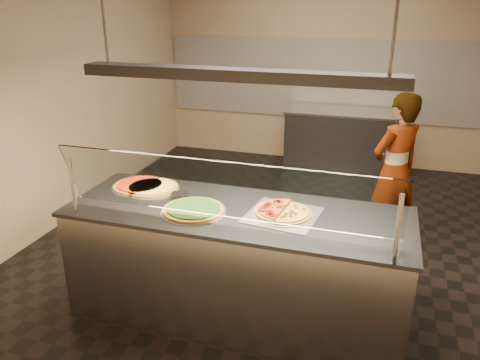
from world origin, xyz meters
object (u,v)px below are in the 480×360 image
(pizza_tomato, at_px, (140,185))
(heat_lamp_housing, at_px, (237,75))
(perforated_tray, at_px, (283,214))
(pizza_cheese, at_px, (152,187))
(half_pizza_sausage, at_px, (296,213))
(prep_table, at_px, (339,141))
(sneeze_guard, at_px, (221,191))
(pizza_spinach, at_px, (194,210))
(pizza_spatula, at_px, (174,190))
(half_pizza_pepperoni, at_px, (270,209))
(serving_counter, at_px, (237,263))
(worker, at_px, (395,170))

(pizza_tomato, xyz_separation_m, heat_lamp_housing, (0.94, -0.21, 1.01))
(perforated_tray, height_order, pizza_cheese, pizza_cheese)
(half_pizza_sausage, xyz_separation_m, pizza_cheese, (-1.27, 0.18, -0.01))
(half_pizza_sausage, relative_size, prep_table, 0.28)
(sneeze_guard, xyz_separation_m, half_pizza_sausage, (0.45, 0.36, -0.27))
(pizza_spinach, bearing_deg, pizza_spatula, 135.70)
(prep_table, bearing_deg, half_pizza_pepperoni, -92.28)
(serving_counter, distance_m, heat_lamp_housing, 1.48)
(perforated_tray, xyz_separation_m, prep_table, (0.05, 3.73, -0.47))
(half_pizza_sausage, xyz_separation_m, prep_table, (-0.05, 3.73, -0.49))
(pizza_cheese, distance_m, heat_lamp_housing, 1.31)
(perforated_tray, xyz_separation_m, half_pizza_sausage, (0.10, -0.00, 0.02))
(sneeze_guard, height_order, perforated_tray, sneeze_guard)
(pizza_cheese, bearing_deg, serving_counter, -13.43)
(sneeze_guard, distance_m, heat_lamp_housing, 0.80)
(serving_counter, height_order, pizza_spatula, pizza_spatula)
(serving_counter, relative_size, perforated_tray, 4.65)
(sneeze_guard, bearing_deg, heat_lamp_housing, 90.00)
(pizza_tomato, distance_m, worker, 2.56)
(heat_lamp_housing, bearing_deg, pizza_spinach, -158.06)
(pizza_spinach, relative_size, worker, 0.31)
(sneeze_guard, relative_size, pizza_tomato, 5.10)
(pizza_spatula, bearing_deg, half_pizza_sausage, -7.82)
(perforated_tray, xyz_separation_m, pizza_tomato, (-1.29, 0.19, 0.01))
(pizza_spatula, relative_size, prep_table, 0.16)
(serving_counter, bearing_deg, heat_lamp_housing, 90.00)
(sneeze_guard, height_order, prep_table, sneeze_guard)
(pizza_spinach, height_order, pizza_cheese, pizza_spinach)
(half_pizza_pepperoni, xyz_separation_m, pizza_cheese, (-1.07, 0.18, -0.02))
(prep_table, height_order, heat_lamp_housing, heat_lamp_housing)
(half_pizza_sausage, xyz_separation_m, pizza_tomato, (-1.40, 0.19, -0.01))
(sneeze_guard, height_order, half_pizza_pepperoni, sneeze_guard)
(perforated_tray, relative_size, prep_table, 0.36)
(prep_table, bearing_deg, pizza_cheese, -108.90)
(pizza_spinach, height_order, pizza_spatula, pizza_spatula)
(perforated_tray, bearing_deg, worker, 63.69)
(perforated_tray, xyz_separation_m, pizza_spatula, (-0.95, 0.14, 0.02))
(serving_counter, xyz_separation_m, sneeze_guard, (-0.00, -0.34, 0.76))
(half_pizza_sausage, height_order, pizza_spatula, half_pizza_sausage)
(half_pizza_pepperoni, distance_m, pizza_tomato, 1.21)
(perforated_tray, distance_m, pizza_cheese, 1.18)
(sneeze_guard, height_order, worker, worker)
(sneeze_guard, xyz_separation_m, prep_table, (0.40, 4.09, -0.76))
(sneeze_guard, relative_size, heat_lamp_housing, 1.04)
(heat_lamp_housing, bearing_deg, perforated_tray, 3.30)
(half_pizza_pepperoni, relative_size, pizza_tomato, 0.94)
(pizza_cheese, relative_size, pizza_tomato, 1.00)
(half_pizza_sausage, bearing_deg, serving_counter, -177.64)
(pizza_spinach, bearing_deg, perforated_tray, 12.30)
(pizza_tomato, bearing_deg, serving_counter, -12.61)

